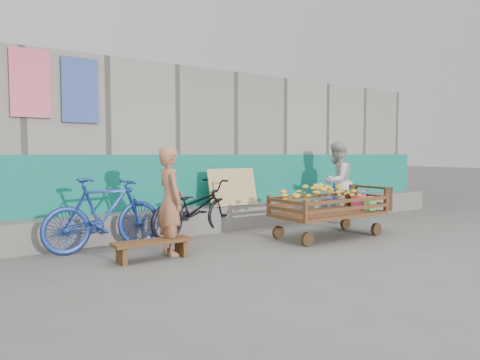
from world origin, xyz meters
TOP-DOWN VIEW (x-y plane):
  - ground at (0.00, 0.00)m, footprint 80.00×80.00m
  - building_wall at (-0.00, 4.05)m, footprint 12.00×3.50m
  - banana_cart at (1.26, 0.75)m, footprint 2.11×0.96m
  - bench at (-1.79, 0.93)m, footprint 1.05×0.31m
  - vendor_man at (-1.47, 1.07)m, footprint 0.40×0.58m
  - woman at (2.61, 1.83)m, footprint 0.95×0.82m
  - child at (2.61, 1.78)m, footprint 0.49×0.37m
  - bicycle_dark at (-0.59, 2.04)m, footprint 1.94×1.09m
  - bicycle_blue at (-2.16, 1.85)m, footprint 1.82×0.66m

SIDE VIEW (x-z plane):
  - ground at x=0.00m, z-range 0.00..0.00m
  - bench at x=-1.79m, z-range 0.06..0.32m
  - child at x=2.61m, z-range 0.00..0.90m
  - bicycle_dark at x=-0.59m, z-range 0.00..0.97m
  - bicycle_blue at x=-2.16m, z-range 0.00..1.07m
  - banana_cart at x=1.26m, z-range 0.16..1.06m
  - vendor_man at x=-1.47m, z-range 0.00..1.51m
  - woman at x=2.61m, z-range 0.00..1.67m
  - building_wall at x=0.00m, z-range -0.03..2.97m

